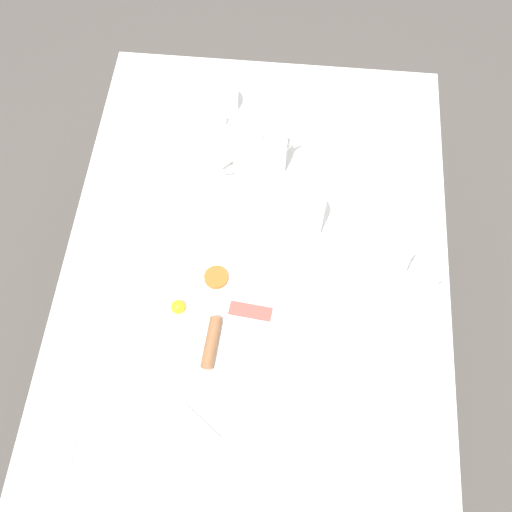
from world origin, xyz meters
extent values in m
plane|color=#4C4742|center=(0.00, 0.00, 0.00)|extent=(8.00, 8.00, 0.00)
cube|color=silver|center=(0.00, 0.00, 0.71)|extent=(0.88, 1.23, 0.03)
cylinder|color=brown|center=(-0.39, -0.56, 0.35)|extent=(0.04, 0.04, 0.69)
cylinder|color=brown|center=(0.39, -0.56, 0.35)|extent=(0.04, 0.04, 0.69)
cylinder|color=white|center=(0.08, 0.14, 0.73)|extent=(0.30, 0.30, 0.01)
cylinder|color=white|center=(0.16, 0.14, 0.74)|extent=(0.06, 0.06, 0.00)
sphere|color=yellow|center=(0.16, 0.14, 0.75)|extent=(0.03, 0.03, 0.03)
cylinder|color=brown|center=(0.07, 0.22, 0.75)|extent=(0.03, 0.11, 0.03)
cube|color=#B74C42|center=(0.00, 0.13, 0.74)|extent=(0.10, 0.04, 0.01)
cylinder|color=#D16023|center=(0.08, 0.06, 0.74)|extent=(0.05, 0.05, 0.01)
cylinder|color=white|center=(0.02, -0.26, 0.78)|extent=(0.13, 0.13, 0.11)
cylinder|color=white|center=(0.02, -0.26, 0.83)|extent=(0.09, 0.09, 0.01)
sphere|color=white|center=(0.02, -0.26, 0.85)|extent=(0.02, 0.02, 0.02)
cone|color=white|center=(-0.06, -0.29, 0.79)|extent=(0.06, 0.04, 0.05)
torus|color=white|center=(0.08, -0.23, 0.78)|extent=(0.08, 0.04, 0.09)
cylinder|color=white|center=(0.13, -0.43, 0.72)|extent=(0.13, 0.13, 0.01)
cylinder|color=white|center=(0.13, -0.43, 0.76)|extent=(0.09, 0.09, 0.05)
cylinder|color=olive|center=(0.13, -0.43, 0.75)|extent=(0.08, 0.08, 0.04)
torus|color=white|center=(0.12, -0.39, 0.76)|extent=(0.02, 0.04, 0.04)
cylinder|color=white|center=(-0.20, 0.02, 0.72)|extent=(0.13, 0.13, 0.01)
cylinder|color=white|center=(-0.20, 0.02, 0.76)|extent=(0.09, 0.09, 0.05)
cylinder|color=olive|center=(-0.20, 0.02, 0.75)|extent=(0.08, 0.08, 0.04)
torus|color=white|center=(-0.22, -0.02, 0.76)|extent=(0.03, 0.04, 0.04)
cylinder|color=white|center=(-0.11, -0.08, 0.79)|extent=(0.07, 0.07, 0.13)
cylinder|color=white|center=(-0.37, 0.04, 0.78)|extent=(0.07, 0.07, 0.11)
cylinder|color=white|center=(-0.33, -0.14, 0.78)|extent=(0.07, 0.07, 0.11)
cube|color=white|center=(0.11, 0.43, 0.73)|extent=(0.16, 0.17, 0.01)
cube|color=silver|center=(0.33, 0.46, 0.72)|extent=(0.02, 0.16, 0.00)
cube|color=silver|center=(-0.18, 0.32, 0.72)|extent=(0.18, 0.12, 0.00)
cube|color=silver|center=(0.25, -0.25, 0.72)|extent=(0.16, 0.06, 0.00)
camera|label=1|loc=(-0.06, 0.61, 1.96)|focal=42.00mm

